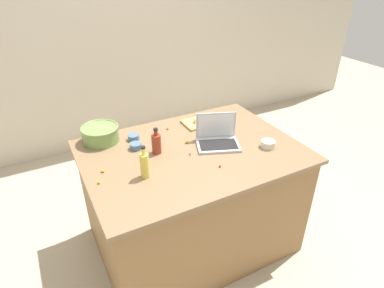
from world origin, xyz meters
TOP-DOWN VIEW (x-y plane):
  - ground_plane at (0.00, 0.00)m, footprint 12.00×12.00m
  - wall_back at (0.00, 2.05)m, footprint 8.00×0.10m
  - island_counter at (0.00, 0.00)m, footprint 1.55×1.12m
  - laptop at (0.21, -0.01)m, footprint 0.37×0.33m
  - mixing_bowl_large at (-0.55, 0.44)m, footprint 0.28×0.28m
  - bottle_soy at (-0.24, 0.08)m, footprint 0.07×0.07m
  - bottle_oil at (-0.42, -0.15)m, footprint 0.06×0.06m
  - cutting_board at (0.27, 0.35)m, footprint 0.29×0.21m
  - butter_stick_left at (0.26, 0.35)m, footprint 0.11×0.04m
  - ramekin_small at (-0.32, 0.34)m, footprint 0.09×0.09m
  - ramekin_medium at (-0.35, 0.21)m, footprint 0.09×0.09m
  - ramekin_wide at (0.51, -0.22)m, footprint 0.10×0.10m
  - candy_0 at (-0.04, -0.05)m, footprint 0.01×0.01m
  - candy_1 at (0.06, -0.28)m, footprint 0.01×0.01m
  - candy_2 at (-0.03, 0.37)m, footprint 0.02×0.02m
  - candy_3 at (-0.70, -0.09)m, footprint 0.02×0.02m
  - candy_4 at (-0.64, 0.02)m, footprint 0.02×0.02m
  - candy_5 at (0.01, 0.11)m, footprint 0.02×0.02m

SIDE VIEW (x-z plane):
  - ground_plane at x=0.00m, z-range 0.00..0.00m
  - island_counter at x=0.00m, z-range 0.00..0.90m
  - candy_0 at x=-0.04m, z-range 0.90..0.91m
  - candy_1 at x=0.06m, z-range 0.90..0.91m
  - candy_2 at x=-0.03m, z-range 0.90..0.92m
  - cutting_board at x=0.27m, z-range 0.90..0.92m
  - candy_3 at x=-0.70m, z-range 0.90..0.92m
  - candy_4 at x=-0.64m, z-range 0.90..0.92m
  - candy_5 at x=0.01m, z-range 0.90..0.92m
  - ramekin_small at x=-0.32m, z-range 0.90..0.94m
  - ramekin_medium at x=-0.35m, z-range 0.90..0.94m
  - ramekin_wide at x=0.51m, z-range 0.90..0.95m
  - butter_stick_left at x=0.26m, z-range 0.92..0.95m
  - laptop at x=0.21m, z-range 0.84..1.06m
  - mixing_bowl_large at x=-0.55m, z-range 0.90..1.03m
  - bottle_soy at x=-0.24m, z-range 0.88..1.08m
  - bottle_oil at x=-0.42m, z-range 0.88..1.10m
  - wall_back at x=0.00m, z-range 0.00..2.60m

